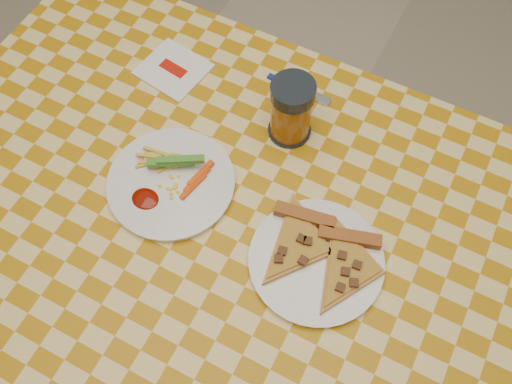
# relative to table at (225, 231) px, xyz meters

# --- Properties ---
(ground) EXTENTS (8.00, 8.00, 0.00)m
(ground) POSITION_rel_table_xyz_m (0.00, 0.00, -0.68)
(ground) COLOR beige
(ground) RESTS_ON ground
(table) EXTENTS (1.28, 0.88, 0.76)m
(table) POSITION_rel_table_xyz_m (0.00, 0.00, 0.00)
(table) COLOR silver
(table) RESTS_ON ground
(plate_left) EXTENTS (0.29, 0.29, 0.01)m
(plate_left) POSITION_rel_table_xyz_m (-0.12, 0.01, 0.08)
(plate_left) COLOR white
(plate_left) RESTS_ON table
(plate_right) EXTENTS (0.25, 0.25, 0.01)m
(plate_right) POSITION_rel_table_xyz_m (0.19, -0.01, 0.08)
(plate_right) COLOR white
(plate_right) RESTS_ON table
(fries_veggies) EXTENTS (0.16, 0.15, 0.04)m
(fries_veggies) POSITION_rel_table_xyz_m (-0.13, 0.02, 0.10)
(fries_veggies) COLOR #E7CC49
(fries_veggies) RESTS_ON plate_left
(pizza_slices) EXTENTS (0.28, 0.25, 0.02)m
(pizza_slices) POSITION_rel_table_xyz_m (0.20, 0.01, 0.09)
(pizza_slices) COLOR gold
(pizza_slices) RESTS_ON plate_right
(drink_glass) EXTENTS (0.09, 0.09, 0.14)m
(drink_glass) POSITION_rel_table_xyz_m (0.03, 0.23, 0.14)
(drink_glass) COLOR black
(drink_glass) RESTS_ON table
(napkin) EXTENTS (0.15, 0.14, 0.01)m
(napkin) POSITION_rel_table_xyz_m (-0.26, 0.25, 0.08)
(napkin) COLOR white
(napkin) RESTS_ON table
(fork) EXTENTS (0.15, 0.02, 0.01)m
(fork) POSITION_rel_table_xyz_m (0.00, 0.33, 0.08)
(fork) COLOR navy
(fork) RESTS_ON table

